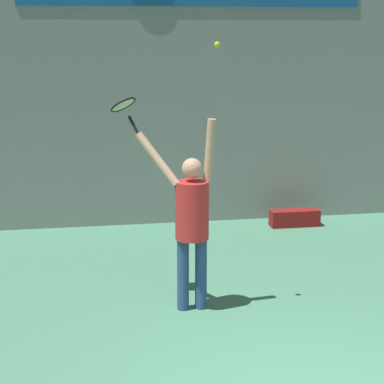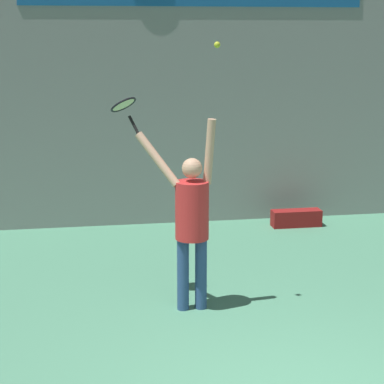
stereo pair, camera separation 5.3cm
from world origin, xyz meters
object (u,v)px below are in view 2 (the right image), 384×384
object	(u,v)px
equipment_bag	(296,218)
tennis_ball	(217,45)
tennis_racket	(124,107)
tennis_player	(191,216)

from	to	relation	value
equipment_bag	tennis_ball	bearing A→B (deg)	-121.75
tennis_racket	equipment_bag	xyz separation A→B (m)	(2.85, 2.60, -2.08)
tennis_racket	tennis_ball	xyz separation A→B (m)	(0.91, -0.53, 0.66)
tennis_racket	equipment_bag	bearing A→B (deg)	42.35
tennis_player	equipment_bag	xyz separation A→B (m)	(2.18, 3.03, -0.93)
tennis_player	tennis_racket	world-z (taller)	tennis_racket
tennis_ball	tennis_player	bearing A→B (deg)	158.48
tennis_racket	equipment_bag	world-z (taller)	tennis_racket
tennis_ball	tennis_racket	bearing A→B (deg)	149.96
tennis_racket	tennis_ball	size ratio (longest dim) A/B	6.29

